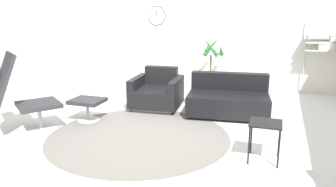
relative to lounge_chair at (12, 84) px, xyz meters
name	(u,v)px	position (x,y,z in m)	size (l,w,h in m)	color
ground_plane	(147,131)	(1.72, 0.70, -0.73)	(12.00, 12.00, 0.00)	white
wall_back	(200,25)	(1.72, 3.97, 0.67)	(12.00, 0.09, 2.80)	silver
round_rug	(139,136)	(1.69, 0.48, -0.72)	(2.57, 2.57, 0.01)	slate
lounge_chair	(12,84)	(0.00, 0.00, 0.00)	(1.01, 1.09, 1.26)	#BCBCC1
ottoman	(87,104)	(0.64, 0.84, -0.46)	(0.51, 0.43, 0.36)	#BCBCC1
armchair_red	(157,93)	(1.43, 1.92, -0.46)	(0.92, 0.92, 0.71)	silver
couch_low	(228,100)	(2.72, 1.91, -0.48)	(1.42, 1.01, 0.67)	black
side_table	(266,128)	(3.40, 0.25, -0.32)	(0.36, 0.36, 0.47)	black
potted_plant	(211,68)	(2.11, 3.45, -0.22)	(0.48, 0.48, 1.20)	#333338
shelf_unit	(334,43)	(4.49, 3.72, 0.37)	(1.02, 0.28, 1.61)	#BCBCC1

